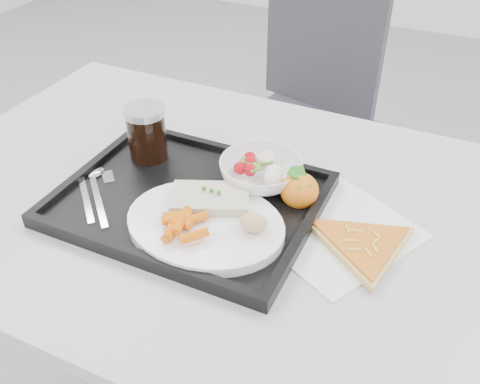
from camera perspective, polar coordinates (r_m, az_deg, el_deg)
name	(u,v)px	position (r m, az deg, el deg)	size (l,w,h in m)	color
table	(222,225)	(1.02, -1.97, -3.57)	(1.20, 0.80, 0.75)	#AFAFB1
chair	(308,100)	(1.79, 7.25, 9.68)	(0.50, 0.50, 0.93)	#34343A
tray	(190,201)	(0.96, -5.41, -0.94)	(0.45, 0.35, 0.03)	black
dinner_plate	(205,225)	(0.89, -3.72, -3.49)	(0.27, 0.27, 0.02)	white
fish_fillet	(210,198)	(0.91, -3.19, -0.64)	(0.15, 0.13, 0.03)	beige
bread_roll	(253,223)	(0.85, 1.44, -3.28)	(0.05, 0.04, 0.03)	#DBBC83
salad_bowl	(261,172)	(0.98, 2.25, 2.15)	(0.15, 0.15, 0.05)	white
cola_glass	(147,132)	(1.05, -9.94, 6.33)	(0.08, 0.08, 0.11)	black
cutlery	(95,189)	(1.01, -15.21, 0.36)	(0.14, 0.15, 0.01)	silver
napkin	(330,226)	(0.93, 9.53, -3.63)	(0.33, 0.33, 0.00)	silver
tangerine	(299,190)	(0.94, 6.35, 0.17)	(0.08, 0.08, 0.07)	#FF4F00
pizza_slice	(362,244)	(0.89, 12.87, -5.46)	(0.26, 0.26, 0.02)	#E4BC77
carrot_pile	(180,223)	(0.86, -6.37, -3.34)	(0.09, 0.09, 0.02)	#DB5F09
salad_contents	(263,165)	(0.98, 2.50, 2.85)	(0.09, 0.09, 0.03)	#A50812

